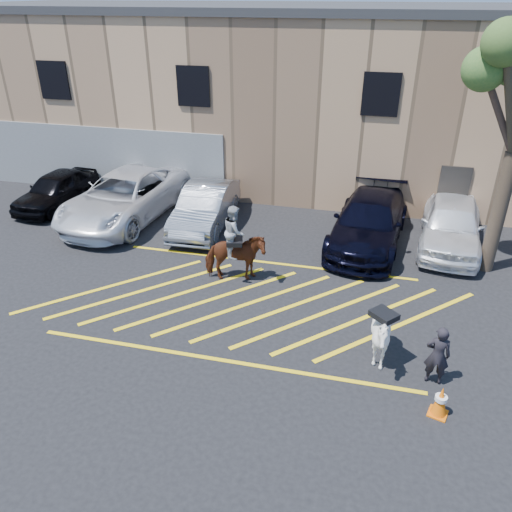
% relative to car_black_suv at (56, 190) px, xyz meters
% --- Properties ---
extents(ground, '(90.00, 90.00, 0.00)m').
position_rel_car_black_suv_xyz_m(ground, '(9.36, -4.88, -0.71)').
color(ground, black).
rests_on(ground, ground).
extents(car_black_suv, '(2.03, 4.28, 1.41)m').
position_rel_car_black_suv_xyz_m(car_black_suv, '(0.00, 0.00, 0.00)').
color(car_black_suv, black).
rests_on(car_black_suv, ground).
extents(car_white_pickup, '(3.55, 6.57, 1.75)m').
position_rel_car_black_suv_xyz_m(car_white_pickup, '(3.28, -0.44, 0.17)').
color(car_white_pickup, white).
rests_on(car_white_pickup, ground).
extents(car_silver_sedan, '(1.83, 4.72, 1.53)m').
position_rel_car_black_suv_xyz_m(car_silver_sedan, '(6.51, -0.45, 0.06)').
color(car_silver_sedan, gray).
rests_on(car_silver_sedan, ground).
extents(car_blue_suv, '(2.90, 5.80, 1.62)m').
position_rel_car_black_suv_xyz_m(car_blue_suv, '(12.45, -0.44, 0.10)').
color(car_blue_suv, black).
rests_on(car_blue_suv, ground).
extents(car_white_suv, '(2.48, 5.06, 1.66)m').
position_rel_car_black_suv_xyz_m(car_white_suv, '(15.18, -0.02, 0.12)').
color(car_white_suv, white).
rests_on(car_white_suv, ground).
extents(handler, '(0.56, 0.38, 1.49)m').
position_rel_car_black_suv_xyz_m(handler, '(14.23, -7.24, 0.04)').
color(handler, black).
rests_on(handler, ground).
extents(warehouse, '(32.42, 10.20, 7.30)m').
position_rel_car_black_suv_xyz_m(warehouse, '(9.34, 7.11, 2.94)').
color(warehouse, tan).
rests_on(warehouse, ground).
extents(hatching_zone, '(12.60, 5.12, 0.01)m').
position_rel_car_black_suv_xyz_m(hatching_zone, '(9.36, -5.18, -0.70)').
color(hatching_zone, yellow).
rests_on(hatching_zone, ground).
extents(mounted_bay, '(1.99, 1.24, 2.43)m').
position_rel_car_black_suv_xyz_m(mounted_bay, '(8.65, -3.97, 0.28)').
color(mounted_bay, maroon).
rests_on(mounted_bay, ground).
extents(saddled_white, '(1.84, 1.86, 1.53)m').
position_rel_car_black_suv_xyz_m(saddled_white, '(12.99, -6.85, 0.07)').
color(saddled_white, white).
rests_on(saddled_white, ground).
extents(traffic_cone, '(0.48, 0.48, 0.73)m').
position_rel_car_black_suv_xyz_m(traffic_cone, '(14.27, -8.25, -0.34)').
color(traffic_cone, '#E26109').
rests_on(traffic_cone, ground).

